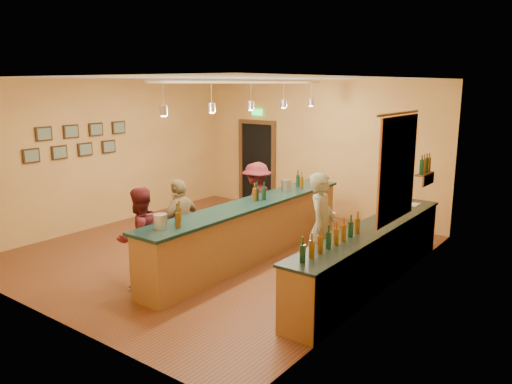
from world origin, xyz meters
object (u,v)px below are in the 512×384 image
Objects in this scene: bartender at (322,227)px; customer_b at (181,225)px; customer_a at (140,238)px; customer_c at (257,202)px; bar_stool at (328,220)px; back_counter at (371,255)px; tasting_bar at (251,226)px.

bartender reaches higher than customer_b.
customer_a is 0.99× the size of customer_c.
customer_c is 1.45m from bar_stool.
back_counter is at bearing 133.13° from customer_a.
bar_stool is (1.25, 3.67, -0.32)m from customer_a.
customer_a is at bearing 119.69° from bartender.
customer_a and customer_b have the same top height.
bartender is at bearing -3.39° from tasting_bar.
bartender is 1.09× the size of customer_c.
tasting_bar is at bearing -111.78° from bar_stool.
bartender is at bearing -64.38° from bar_stool.
customer_a is 3.89m from bar_stool.
customer_c is (-2.03, 0.99, -0.07)m from bartender.
bartender is 2.34m from customer_b.
customer_b is at bearing -4.74° from customer_c.
customer_c is (-0.55, 0.91, 0.19)m from tasting_bar.
back_counter is at bearing 71.88° from customer_c.
bartender reaches higher than customer_c.
tasting_bar is 1.77m from bar_stool.
bartender reaches higher than tasting_bar.
customer_b is (-2.08, -1.07, -0.09)m from bartender.
customer_c reaches higher than bar_stool.
customer_c reaches higher than customer_b.
customer_c is at bearing 50.56° from bartender.
bar_stool is (-0.83, 1.73, -0.40)m from bartender.
bartender reaches higher than back_counter.
customer_a is at bearing -106.38° from tasting_bar.
bartender is 1.96m from bar_stool.
tasting_bar is at bearing 149.99° from customer_b.
tasting_bar is (-2.22, -0.18, 0.12)m from back_counter.
customer_b is 0.99× the size of customer_c.
tasting_bar is at bearing -175.34° from back_counter.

